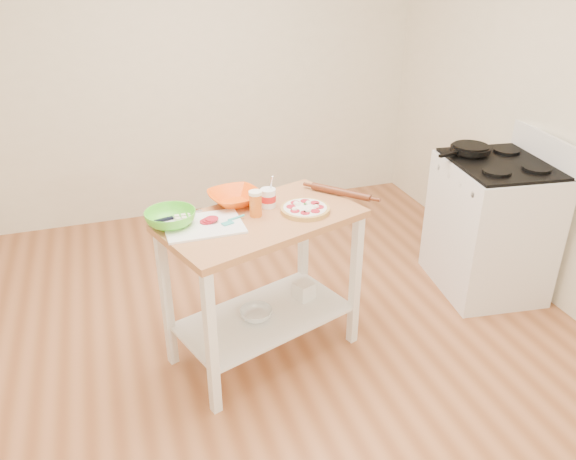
% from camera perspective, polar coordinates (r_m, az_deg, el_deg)
% --- Properties ---
extents(room_shell, '(4.04, 4.54, 2.74)m').
position_cam_1_polar(room_shell, '(2.80, -1.94, 9.17)').
color(room_shell, '#A9663E').
rests_on(room_shell, ground).
extents(prep_island, '(1.20, 0.89, 0.90)m').
position_cam_1_polar(prep_island, '(3.13, -2.58, -2.93)').
color(prep_island, '#B17648').
rests_on(prep_island, ground).
extents(gas_stove, '(0.73, 0.82, 1.11)m').
position_cam_1_polar(gas_stove, '(4.12, 19.88, 0.41)').
color(gas_stove, silver).
rests_on(gas_stove, ground).
extents(skillet, '(0.42, 0.27, 0.03)m').
position_cam_1_polar(skillet, '(4.03, 17.99, 7.84)').
color(skillet, black).
rests_on(skillet, gas_stove).
extents(pizza, '(0.27, 0.27, 0.04)m').
position_cam_1_polar(pizza, '(3.07, 1.74, 2.17)').
color(pizza, tan).
rests_on(pizza, prep_island).
extents(cutting_board, '(0.40, 0.30, 0.04)m').
position_cam_1_polar(cutting_board, '(2.95, -8.66, 0.53)').
color(cutting_board, white).
rests_on(cutting_board, prep_island).
extents(spatula, '(0.14, 0.10, 0.01)m').
position_cam_1_polar(spatula, '(2.96, -5.68, 0.99)').
color(spatula, '#36AFAA').
rests_on(spatula, cutting_board).
extents(knife, '(0.27, 0.09, 0.01)m').
position_cam_1_polar(knife, '(3.03, -11.69, 1.23)').
color(knife, silver).
rests_on(knife, cutting_board).
extents(orange_bowl, '(0.33, 0.33, 0.07)m').
position_cam_1_polar(orange_bowl, '(3.17, -5.44, 3.27)').
color(orange_bowl, '#F75209').
rests_on(orange_bowl, prep_island).
extents(green_bowl, '(0.27, 0.27, 0.08)m').
position_cam_1_polar(green_bowl, '(2.97, -11.85, 1.16)').
color(green_bowl, '#58DA32').
rests_on(green_bowl, prep_island).
extents(beer_pint, '(0.07, 0.07, 0.14)m').
position_cam_1_polar(beer_pint, '(3.01, -3.31, 2.71)').
color(beer_pint, orange).
rests_on(beer_pint, prep_island).
extents(yogurt_tub, '(0.09, 0.09, 0.19)m').
position_cam_1_polar(yogurt_tub, '(3.12, -2.04, 3.29)').
color(yogurt_tub, white).
rests_on(yogurt_tub, prep_island).
extents(rolling_pin, '(0.28, 0.31, 0.04)m').
position_cam_1_polar(rolling_pin, '(3.28, 5.37, 3.83)').
color(rolling_pin, '#612B16').
rests_on(rolling_pin, prep_island).
extents(shelf_glass_bowl, '(0.27, 0.27, 0.06)m').
position_cam_1_polar(shelf_glass_bowl, '(3.30, -3.25, -8.52)').
color(shelf_glass_bowl, silver).
rests_on(shelf_glass_bowl, prep_island).
extents(shelf_bin, '(0.14, 0.14, 0.11)m').
position_cam_1_polar(shelf_bin, '(3.46, 1.64, -6.13)').
color(shelf_bin, white).
rests_on(shelf_bin, prep_island).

